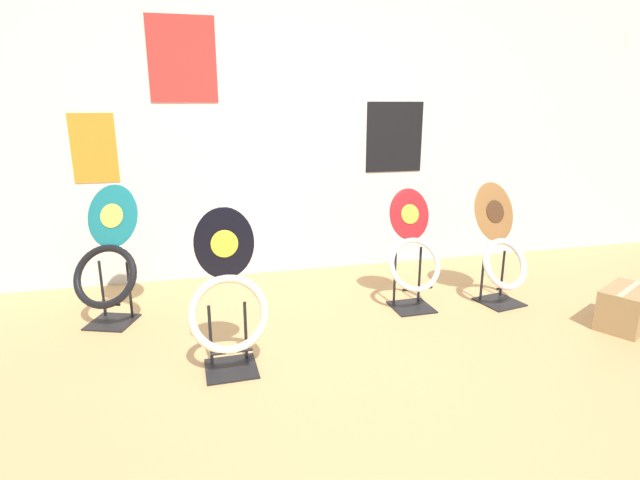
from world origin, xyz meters
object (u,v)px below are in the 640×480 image
at_px(toilet_seat_display_teal_sax, 107,265).
at_px(toilet_seat_display_woodgrain, 501,251).
at_px(toilet_seat_display_jazz_black, 228,304).
at_px(storage_box, 626,308).
at_px(toilet_seat_display_crimson_swirl, 413,256).

bearing_deg(toilet_seat_display_teal_sax, toilet_seat_display_woodgrain, -6.67).
distance_m(toilet_seat_display_jazz_black, storage_box, 2.56).
xyz_separation_m(toilet_seat_display_crimson_swirl, toilet_seat_display_jazz_black, (-1.33, -0.58, 0.01)).
bearing_deg(toilet_seat_display_woodgrain, toilet_seat_display_crimson_swirl, 175.17).
distance_m(toilet_seat_display_teal_sax, storage_box, 3.41).
xyz_separation_m(toilet_seat_display_jazz_black, toilet_seat_display_teal_sax, (-0.72, 0.84, 0.01)).
height_order(toilet_seat_display_crimson_swirl, toilet_seat_display_jazz_black, toilet_seat_display_jazz_black).
distance_m(toilet_seat_display_jazz_black, toilet_seat_display_woodgrain, 2.06).
bearing_deg(toilet_seat_display_jazz_black, toilet_seat_display_woodgrain, 14.72).
relative_size(toilet_seat_display_crimson_swirl, toilet_seat_display_woodgrain, 0.97).
relative_size(toilet_seat_display_crimson_swirl, toilet_seat_display_teal_sax, 0.94).
distance_m(toilet_seat_display_crimson_swirl, toilet_seat_display_jazz_black, 1.45).
bearing_deg(toilet_seat_display_woodgrain, storage_box, -46.65).
bearing_deg(toilet_seat_display_crimson_swirl, toilet_seat_display_woodgrain, -4.83).
bearing_deg(storage_box, toilet_seat_display_jazz_black, 178.41).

